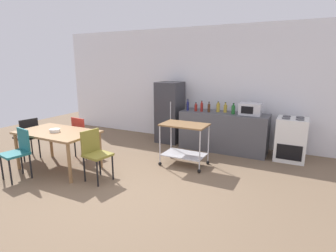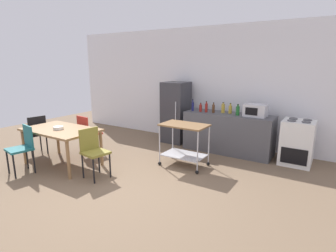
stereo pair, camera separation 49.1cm
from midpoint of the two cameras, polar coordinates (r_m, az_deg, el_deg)
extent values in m
plane|color=brown|center=(4.71, -11.71, -12.37)|extent=(12.00, 12.00, 0.00)
cube|color=white|center=(7.05, 4.25, 8.61)|extent=(8.40, 0.12, 2.90)
cube|color=#4C4C51|center=(6.35, 9.49, -1.21)|extent=(2.00, 0.64, 0.90)
cube|color=olive|center=(5.61, -24.85, -1.25)|extent=(1.50, 0.90, 0.04)
cylinder|color=olive|center=(6.05, -31.49, -4.70)|extent=(0.06, 0.06, 0.71)
cylinder|color=olive|center=(4.96, -22.95, -7.40)|extent=(0.06, 0.06, 0.71)
cylinder|color=olive|center=(6.46, -25.66, -2.98)|extent=(0.06, 0.06, 0.71)
cylinder|color=olive|center=(5.46, -16.72, -5.04)|extent=(0.06, 0.06, 0.71)
cube|color=black|center=(6.58, -29.82, -2.13)|extent=(0.46, 0.46, 0.04)
cube|color=black|center=(6.37, -29.39, -0.49)|extent=(0.10, 0.38, 0.40)
cylinder|color=black|center=(6.86, -28.87, -3.58)|extent=(0.03, 0.03, 0.45)
cylinder|color=black|center=(6.74, -31.48, -4.17)|extent=(0.03, 0.03, 0.45)
cylinder|color=black|center=(6.56, -27.63, -4.15)|extent=(0.03, 0.03, 0.45)
cylinder|color=black|center=(6.43, -30.34, -4.79)|extent=(0.03, 0.03, 0.45)
cube|color=#B72D23|center=(6.20, -19.30, -1.96)|extent=(0.44, 0.44, 0.04)
cube|color=#B72D23|center=(6.04, -20.80, -0.31)|extent=(0.38, 0.07, 0.40)
cylinder|color=black|center=(6.24, -16.94, -4.04)|extent=(0.03, 0.03, 0.45)
cylinder|color=black|center=(6.49, -18.88, -3.50)|extent=(0.03, 0.03, 0.45)
cylinder|color=black|center=(6.04, -19.41, -4.79)|extent=(0.03, 0.03, 0.45)
cylinder|color=black|center=(6.30, -21.31, -4.20)|extent=(0.03, 0.03, 0.45)
cube|color=#1E666B|center=(5.52, -32.10, -5.09)|extent=(0.47, 0.47, 0.04)
cube|color=#1E666B|center=(5.53, -30.65, -2.52)|extent=(0.38, 0.10, 0.40)
cylinder|color=black|center=(5.70, -34.01, -7.42)|extent=(0.03, 0.03, 0.45)
cylinder|color=black|center=(5.39, -32.81, -8.35)|extent=(0.03, 0.03, 0.45)
cylinder|color=black|center=(5.80, -30.85, -6.67)|extent=(0.03, 0.03, 0.45)
cylinder|color=black|center=(5.50, -29.49, -7.53)|extent=(0.03, 0.03, 0.45)
cube|color=olive|center=(4.85, -17.54, -5.96)|extent=(0.46, 0.46, 0.04)
cube|color=olive|center=(4.93, -18.98, -3.09)|extent=(0.09, 0.38, 0.40)
cylinder|color=black|center=(4.72, -17.74, -9.72)|extent=(0.03, 0.03, 0.45)
cylinder|color=black|center=(4.91, -14.53, -8.60)|extent=(0.03, 0.03, 0.45)
cylinder|color=black|center=(4.98, -20.11, -8.68)|extent=(0.03, 0.03, 0.45)
cylinder|color=black|center=(5.16, -16.98, -7.66)|extent=(0.03, 0.03, 0.45)
cube|color=white|center=(6.12, 22.61, -2.63)|extent=(0.60, 0.60, 0.90)
cube|color=black|center=(5.88, 22.18, -5.27)|extent=(0.48, 0.01, 0.32)
cylinder|color=#47474C|center=(5.91, 21.65, 1.51)|extent=(0.16, 0.16, 0.02)
cylinder|color=#47474C|center=(5.89, 24.16, 1.26)|extent=(0.16, 0.16, 0.02)
cylinder|color=#47474C|center=(6.14, 21.88, 1.91)|extent=(0.16, 0.16, 0.02)
cylinder|color=#47474C|center=(6.13, 24.29, 1.67)|extent=(0.16, 0.16, 0.02)
cube|color=#333338|center=(6.93, -1.66, 2.92)|extent=(0.60, 0.60, 1.55)
cylinder|color=silver|center=(6.56, -1.60, 3.02)|extent=(0.02, 0.02, 0.50)
cube|color=brown|center=(5.25, 0.87, 0.25)|extent=(0.90, 0.56, 0.03)
cube|color=silver|center=(5.42, 0.85, -6.10)|extent=(0.83, 0.52, 0.02)
cylinder|color=silver|center=(5.33, -4.39, -3.86)|extent=(0.02, 0.02, 0.76)
sphere|color=black|center=(5.47, -4.32, -8.02)|extent=(0.07, 0.07, 0.07)
cylinder|color=silver|center=(4.97, 3.95, -5.16)|extent=(0.02, 0.02, 0.76)
sphere|color=black|center=(5.11, 3.88, -9.57)|extent=(0.07, 0.07, 0.07)
cylinder|color=silver|center=(5.75, -1.81, -2.56)|extent=(0.02, 0.02, 0.76)
sphere|color=black|center=(5.88, -1.78, -6.46)|extent=(0.07, 0.07, 0.07)
cylinder|color=silver|center=(5.41, 6.04, -3.65)|extent=(0.02, 0.02, 0.76)
sphere|color=black|center=(5.54, 5.93, -7.76)|extent=(0.07, 0.07, 0.07)
cylinder|color=navy|center=(6.46, 2.05, 4.21)|extent=(0.06, 0.06, 0.20)
cylinder|color=navy|center=(6.44, 2.06, 5.38)|extent=(0.03, 0.03, 0.06)
cylinder|color=black|center=(6.44, 2.07, 5.70)|extent=(0.03, 0.03, 0.01)
cylinder|color=maroon|center=(6.38, 3.76, 3.86)|extent=(0.06, 0.06, 0.16)
cylinder|color=maroon|center=(6.36, 3.77, 4.74)|extent=(0.03, 0.03, 0.04)
cylinder|color=black|center=(6.36, 3.77, 4.96)|extent=(0.03, 0.03, 0.01)
cylinder|color=maroon|center=(6.32, 4.97, 3.95)|extent=(0.06, 0.06, 0.20)
cylinder|color=maroon|center=(6.31, 4.99, 5.04)|extent=(0.03, 0.03, 0.04)
cylinder|color=black|center=(6.30, 5.00, 5.30)|extent=(0.03, 0.03, 0.01)
cylinder|color=#4C2D19|center=(6.27, 6.47, 3.78)|extent=(0.06, 0.06, 0.19)
cylinder|color=#4C2D19|center=(6.26, 6.49, 4.81)|extent=(0.03, 0.03, 0.04)
cylinder|color=black|center=(6.25, 6.50, 5.05)|extent=(0.03, 0.03, 0.01)
cylinder|color=gold|center=(6.33, 8.43, 3.84)|extent=(0.08, 0.08, 0.19)
cylinder|color=gold|center=(6.31, 8.47, 4.87)|extent=(0.04, 0.04, 0.04)
cylinder|color=black|center=(6.31, 8.47, 5.09)|extent=(0.04, 0.04, 0.01)
cylinder|color=gold|center=(6.29, 9.90, 3.63)|extent=(0.08, 0.08, 0.17)
cylinder|color=gold|center=(6.27, 9.94, 4.64)|extent=(0.03, 0.03, 0.05)
cylinder|color=black|center=(6.27, 9.96, 4.92)|extent=(0.04, 0.04, 0.01)
cylinder|color=#1E6628|center=(6.11, 11.47, 3.37)|extent=(0.08, 0.08, 0.19)
cylinder|color=#1E6628|center=(6.09, 11.52, 4.46)|extent=(0.04, 0.04, 0.04)
cylinder|color=black|center=(6.09, 11.53, 4.71)|extent=(0.04, 0.04, 0.01)
cube|color=silver|center=(6.10, 14.94, 3.49)|extent=(0.46, 0.34, 0.26)
cube|color=black|center=(5.94, 14.20, 3.28)|extent=(0.25, 0.01, 0.16)
cylinder|color=white|center=(5.56, -25.30, -0.89)|extent=(0.19, 0.19, 0.06)
camera|label=1|loc=(0.25, -92.65, -0.62)|focal=28.68mm
camera|label=2|loc=(0.25, 87.35, 0.62)|focal=28.68mm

